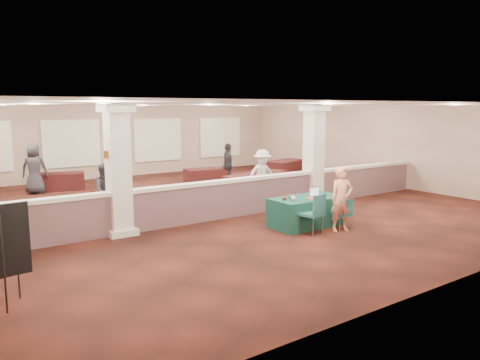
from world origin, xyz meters
TOP-DOWN VIEW (x-y plane):
  - ground at (0.00, 0.00)m, footprint 16.00×16.00m
  - wall_back at (0.00, 8.00)m, footprint 16.00×0.04m
  - wall_front at (0.00, -8.00)m, footprint 16.00×0.04m
  - wall_right at (8.00, 0.00)m, footprint 0.04×16.00m
  - ceiling at (0.00, 0.00)m, footprint 16.00×16.00m
  - partition_wall at (0.00, -1.50)m, footprint 15.60×0.28m
  - column_left at (-3.50, -1.50)m, footprint 0.72×0.72m
  - column_right at (3.00, -1.50)m, footprint 0.72×0.72m
  - sconce_left at (-3.78, -1.50)m, footprint 0.12×0.12m
  - sconce_right at (-3.22, -1.50)m, footprint 0.12×0.12m
  - near_table at (0.87, -3.50)m, footprint 2.00×1.01m
  - conf_chair_main at (1.33, -4.38)m, footprint 0.51×0.51m
  - conf_chair_side at (0.42, -4.24)m, footprint 0.60×0.61m
  - woman at (1.21, -4.39)m, footprint 0.68×0.55m
  - far_table_front_left at (-2.50, 0.40)m, footprint 1.97×1.08m
  - far_table_front_center at (2.00, 0.46)m, footprint 2.16×1.38m
  - far_table_front_right at (2.69, 0.83)m, footprint 2.19×1.60m
  - far_table_back_left at (-3.01, 5.87)m, footprint 1.78×1.21m
  - far_table_back_center at (2.00, 3.49)m, footprint 1.87×1.18m
  - far_table_back_right at (5.86, 3.20)m, footprint 2.19×1.51m
  - attendee_a at (-3.19, 0.38)m, footprint 0.78×0.48m
  - attendee_b at (2.09, 0.00)m, footprint 1.18×0.72m
  - attendee_c at (2.70, 3.03)m, footprint 0.87×1.11m
  - attendee_d at (-4.00, 5.61)m, footprint 1.03×0.82m
  - laptop_base at (1.18, -3.56)m, footprint 0.35×0.24m
  - laptop_screen at (1.18, -3.44)m, footprint 0.35×0.02m
  - screen_glow at (1.18, -3.44)m, footprint 0.32×0.01m
  - knitting at (0.92, -3.77)m, footprint 0.42×0.32m
  - yarn_cream at (0.29, -3.60)m, footprint 0.12×0.12m
  - yarn_red at (0.13, -3.44)m, footprint 0.11×0.11m
  - yarn_grey at (0.39, -3.37)m, footprint 0.11×0.11m
  - scissors at (1.55, -3.80)m, footprint 0.13×0.03m

SIDE VIEW (x-z plane):
  - ground at x=0.00m, z-range 0.00..0.00m
  - far_table_back_left at x=-3.01m, z-range 0.00..0.66m
  - far_table_back_center at x=2.00m, z-range 0.00..0.70m
  - near_table at x=0.87m, z-range 0.00..0.77m
  - far_table_front_left at x=-2.50m, z-range 0.00..0.78m
  - far_table_front_right at x=2.69m, z-range 0.00..0.80m
  - far_table_back_right at x=5.86m, z-range 0.00..0.81m
  - far_table_front_center at x=2.00m, z-range 0.00..0.81m
  - conf_chair_main at x=1.33m, z-range 0.07..0.89m
  - partition_wall at x=0.00m, z-range 0.02..1.12m
  - conf_chair_side at x=0.42m, z-range 0.09..1.11m
  - scissors at x=1.55m, z-range 0.77..0.78m
  - attendee_a at x=-3.19m, z-range 0.00..1.55m
  - laptop_base at x=1.18m, z-range 0.77..0.79m
  - knitting at x=0.92m, z-range 0.77..0.80m
  - yarn_red at x=0.13m, z-range 0.77..0.87m
  - woman at x=1.21m, z-range 0.00..1.64m
  - yarn_grey at x=0.39m, z-range 0.77..0.88m
  - yarn_cream at x=0.29m, z-range 0.77..0.88m
  - attendee_c at x=2.70m, z-range 0.00..1.70m
  - attendee_b at x=2.09m, z-range 0.00..1.71m
  - screen_glow at x=1.18m, z-range 0.79..0.99m
  - laptop_screen at x=1.18m, z-range 0.79..1.02m
  - attendee_d at x=-4.00m, z-range 0.00..1.83m
  - wall_back at x=0.00m, z-range 0.00..3.20m
  - wall_front at x=0.00m, z-range 0.00..3.20m
  - wall_right at x=8.00m, z-range 0.00..3.20m
  - column_left at x=-3.50m, z-range 0.04..3.24m
  - column_right at x=3.00m, z-range 0.04..3.24m
  - sconce_left at x=-3.78m, z-range 1.91..2.09m
  - sconce_right at x=-3.22m, z-range 1.91..2.09m
  - ceiling at x=0.00m, z-range 3.19..3.21m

